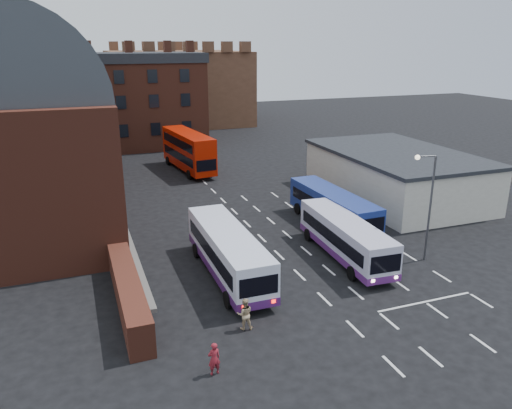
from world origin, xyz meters
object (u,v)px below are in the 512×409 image
object	(u,v)px
bus_white_outbound	(228,250)
pedestrian_red	(214,359)
street_lamp	(428,198)
pedestrian_beige	(245,314)
bus_white_inbound	(345,236)
bus_red_double	(188,151)
bus_blue	(333,206)

from	to	relation	value
bus_white_outbound	pedestrian_red	world-z (taller)	bus_white_outbound
street_lamp	pedestrian_beige	world-z (taller)	street_lamp
bus_white_inbound	street_lamp	world-z (taller)	street_lamp
street_lamp	pedestrian_red	distance (m)	17.52
bus_white_outbound	pedestrian_beige	xyz separation A→B (m)	(-1.03, -5.94, -0.86)
pedestrian_red	bus_red_double	bearing A→B (deg)	-109.01
bus_blue	street_lamp	size ratio (longest dim) A/B	1.43
bus_white_inbound	pedestrian_red	xyz separation A→B (m)	(-11.34, -8.68, -0.80)
street_lamp	bus_red_double	bearing A→B (deg)	107.01
street_lamp	pedestrian_beige	bearing A→B (deg)	-164.59
bus_red_double	street_lamp	size ratio (longest dim) A/B	1.54
bus_white_outbound	bus_white_inbound	xyz separation A→B (m)	(7.92, -0.14, -0.13)
bus_white_inbound	bus_red_double	bearing A→B (deg)	-78.32
bus_white_outbound	street_lamp	distance (m)	12.89
bus_blue	bus_red_double	bearing A→B (deg)	-75.28
bus_white_outbound	pedestrian_beige	distance (m)	6.09
bus_red_double	bus_white_inbound	bearing A→B (deg)	92.47
pedestrian_beige	bus_white_outbound	bearing A→B (deg)	-87.20
bus_blue	pedestrian_red	bearing A→B (deg)	44.29
bus_white_outbound	bus_white_inbound	world-z (taller)	bus_white_outbound
bus_blue	pedestrian_beige	world-z (taller)	bus_blue
bus_red_double	bus_white_outbound	bearing A→B (deg)	75.36
bus_white_outbound	pedestrian_red	size ratio (longest dim) A/B	6.88
pedestrian_beige	street_lamp	bearing A→B (deg)	-151.91
bus_red_double	pedestrian_beige	bearing A→B (deg)	75.02
bus_white_inbound	pedestrian_red	distance (m)	14.30
bus_blue	pedestrian_beige	xyz separation A→B (m)	(-11.11, -11.34, -0.78)
bus_blue	street_lamp	world-z (taller)	street_lamp
bus_blue	bus_red_double	world-z (taller)	bus_red_double
pedestrian_beige	bus_blue	bearing A→B (deg)	-121.73
bus_white_inbound	street_lamp	xyz separation A→B (m)	(4.51, -2.08, 2.68)
bus_blue	pedestrian_red	world-z (taller)	bus_blue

